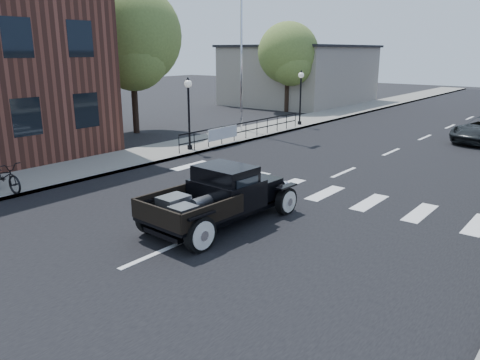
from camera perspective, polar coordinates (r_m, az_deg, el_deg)
The scene contains 14 objects.
ground at distance 13.47m, azimuth -0.88°, elevation -5.03°, with size 120.00×120.00×0.00m, color black.
road at distance 26.43m, azimuth 20.30°, elevation 4.26°, with size 14.00×80.00×0.02m, color black.
road_markings at distance 21.82m, azimuth 16.04°, elevation 2.39°, with size 12.00×60.00×0.06m, color silver, non-canonical shape.
sidewalk_left at distance 30.11m, azimuth 4.79°, elevation 6.57°, with size 3.00×80.00×0.15m, color gray.
low_building_left at distance 44.26m, azimuth 7.33°, elevation 12.50°, with size 10.00×12.00×5.00m, color #A79C8C.
railing at distance 25.32m, azimuth 0.72°, elevation 6.24°, with size 0.08×10.00×1.00m, color black, non-canonical shape.
banner at distance 23.78m, azimuth -2.10°, elevation 5.14°, with size 0.04×2.20×0.60m, color silver, non-canonical shape.
lamp_post_b at distance 22.36m, azimuth -6.25°, elevation 8.02°, with size 0.36×0.36×3.40m, color black, non-canonical shape.
lamp_post_c at distance 30.25m, azimuth 7.37°, elevation 9.92°, with size 0.36×0.36×3.40m, color black, non-canonical shape.
flagpole at distance 27.79m, azimuth 0.17°, elevation 19.09°, with size 0.12×0.12×12.62m, color silver.
big_tree_near at distance 28.28m, azimuth -12.99°, elevation 14.06°, with size 5.72×5.72×8.40m, color #597030, non-canonical shape.
big_tree_far at distance 37.82m, azimuth 5.83°, elevation 13.51°, with size 4.71×4.71×6.92m, color #597030, non-canonical shape.
hotrod_pickup at distance 12.97m, azimuth -2.44°, elevation -1.92°, with size 2.28×4.88×1.69m, color black, non-canonical shape.
motorcycle at distance 17.53m, azimuth -26.84°, elevation 0.39°, with size 0.67×1.93×1.02m, color black.
Camera 1 is at (8.03, -9.74, 4.72)m, focal length 35.00 mm.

